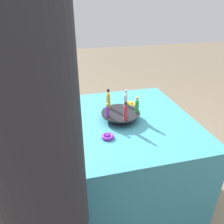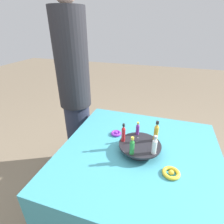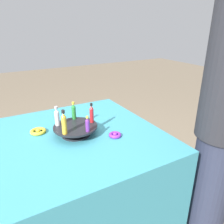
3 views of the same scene
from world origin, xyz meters
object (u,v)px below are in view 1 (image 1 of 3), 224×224
object	(u,v)px
ribbon_bow_gold	(130,104)
bottle_red	(126,112)
bottle_gold	(108,99)
bottle_clear	(126,99)
person_figure	(43,192)
ribbon_bow_purple	(108,136)
bottle_purple	(107,111)
display_stand	(121,115)
bottle_green	(137,106)

from	to	relation	value
ribbon_bow_gold	bottle_red	bearing A→B (deg)	-23.70
ribbon_bow_gold	bottle_gold	bearing A→B (deg)	-61.51
bottle_clear	person_figure	size ratio (longest dim) A/B	0.07
ribbon_bow_gold	ribbon_bow_purple	bearing A→B (deg)	-34.85
bottle_purple	ribbon_bow_purple	distance (m)	0.19
bottle_clear	ribbon_bow_purple	bearing A→B (deg)	-34.74
bottle_purple	ribbon_bow_gold	bearing A→B (deg)	134.20
bottle_red	ribbon_bow_gold	distance (m)	0.36
bottle_gold	ribbon_bow_gold	xyz separation A→B (m)	(-0.11, 0.21, -0.12)
bottle_clear	person_figure	bearing A→B (deg)	-34.03
display_stand	ribbon_bow_purple	bearing A→B (deg)	-34.85
bottle_clear	display_stand	bearing A→B (deg)	-34.51
bottle_clear	bottle_purple	distance (m)	0.21
bottle_green	ribbon_bow_purple	bearing A→B (deg)	-55.52
bottle_gold	ribbon_bow_purple	distance (m)	0.32
bottle_green	person_figure	world-z (taller)	person_figure
bottle_green	bottle_clear	bearing A→B (deg)	-160.51
display_stand	bottle_gold	size ratio (longest dim) A/B	1.87
bottle_green	bottle_red	bearing A→B (deg)	-52.51
bottle_clear	person_figure	distance (m)	0.98
bottle_clear	bottle_gold	size ratio (longest dim) A/B	0.85
display_stand	person_figure	size ratio (longest dim) A/B	0.15
bottle_red	bottle_purple	xyz separation A→B (m)	(-0.07, -0.11, -0.01)
bottle_green	ribbon_bow_purple	world-z (taller)	bottle_green
bottle_gold	ribbon_bow_gold	distance (m)	0.26
bottle_gold	ribbon_bow_purple	bearing A→B (deg)	-14.02
person_figure	bottle_red	bearing A→B (deg)	-4.74
bottle_red	bottle_gold	size ratio (longest dim) A/B	0.88
display_stand	bottle_gold	bearing A→B (deg)	-142.51
display_stand	person_figure	world-z (taller)	person_figure
bottle_gold	ribbon_bow_gold	bearing A→B (deg)	118.49
bottle_green	bottle_purple	xyz separation A→B (m)	(0.01, -0.21, -0.01)
bottle_green	bottle_gold	size ratio (longest dim) A/B	0.81
bottle_red	bottle_green	bearing A→B (deg)	127.49
bottle_green	person_figure	distance (m)	0.91
bottle_purple	bottle_clear	bearing A→B (deg)	127.49
bottle_clear	bottle_purple	size ratio (longest dim) A/B	1.29
bottle_gold	person_figure	distance (m)	0.91
ribbon_bow_purple	person_figure	xyz separation A→B (m)	(0.52, -0.35, 0.17)
display_stand	bottle_purple	distance (m)	0.13
bottle_clear	bottle_green	bearing A→B (deg)	19.49
ribbon_bow_gold	display_stand	bearing A→B (deg)	-34.85
bottle_purple	display_stand	bearing A→B (deg)	109.49
bottle_green	bottle_gold	bearing A→B (deg)	-124.51
bottle_clear	ribbon_bow_purple	world-z (taller)	bottle_clear
bottle_red	person_figure	size ratio (longest dim) A/B	0.07
ribbon_bow_gold	bottle_purple	bearing A→B (deg)	-45.80
ribbon_bow_gold	person_figure	size ratio (longest dim) A/B	0.06
display_stand	ribbon_bow_purple	size ratio (longest dim) A/B	3.45
bottle_green	bottle_purple	distance (m)	0.21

